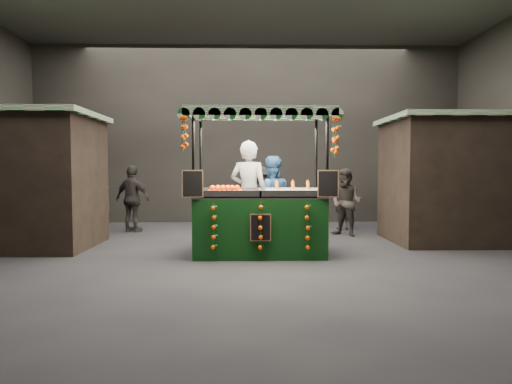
{
  "coord_description": "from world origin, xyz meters",
  "views": [
    {
      "loc": [
        -0.0,
        -7.62,
        1.52
      ],
      "look_at": [
        0.16,
        0.48,
        1.1
      ],
      "focal_mm": 31.1,
      "sensor_mm": 36.0,
      "label": 1
    }
  ],
  "objects": [
    {
      "name": "juice_stall",
      "position": [
        0.23,
        0.19,
        0.79
      ],
      "size": [
        2.62,
        1.54,
        2.54
      ],
      "color": "black",
      "rests_on": "ground"
    },
    {
      "name": "neighbour_stall_left",
      "position": [
        -4.4,
        1.0,
        1.31
      ],
      "size": [
        3.0,
        2.2,
        2.6
      ],
      "color": "black",
      "rests_on": "ground"
    },
    {
      "name": "market_hall",
      "position": [
        0.0,
        0.0,
        3.38
      ],
      "size": [
        12.1,
        10.1,
        5.05
      ],
      "color": "black",
      "rests_on": "ground"
    },
    {
      "name": "shopper_1",
      "position": [
        2.24,
        2.33,
        0.76
      ],
      "size": [
        0.94,
        0.93,
        1.53
      ],
      "rotation": [
        0.0,
        0.0,
        -0.72
      ],
      "color": "#2B2622",
      "rests_on": "ground"
    },
    {
      "name": "shopper_0",
      "position": [
        -3.4,
        2.33,
        0.83
      ],
      "size": [
        0.73,
        0.64,
        1.67
      ],
      "rotation": [
        0.0,
        0.0,
        0.5
      ],
      "color": "#2A2522",
      "rests_on": "ground"
    },
    {
      "name": "vendor_blue",
      "position": [
        0.48,
        1.34,
        0.89
      ],
      "size": [
        0.94,
        0.77,
        1.78
      ],
      "rotation": [
        0.0,
        0.0,
        3.26
      ],
      "color": "navy",
      "rests_on": "ground"
    },
    {
      "name": "shopper_2",
      "position": [
        -2.76,
        3.08,
        0.8
      ],
      "size": [
        1.02,
        0.73,
        1.6
      ],
      "rotation": [
        0.0,
        0.0,
        2.73
      ],
      "color": "#2A2522",
      "rests_on": "ground"
    },
    {
      "name": "shopper_3",
      "position": [
        0.38,
        4.14,
        0.79
      ],
      "size": [
        1.13,
        1.15,
        1.58
      ],
      "rotation": [
        0.0,
        0.0,
        0.81
      ],
      "color": "#292621",
      "rests_on": "ground"
    },
    {
      "name": "neighbour_stall_right",
      "position": [
        4.4,
        1.5,
        1.31
      ],
      "size": [
        3.0,
        2.2,
        2.6
      ],
      "color": "black",
      "rests_on": "ground"
    },
    {
      "name": "shopper_4",
      "position": [
        -3.44,
        2.35,
        0.8
      ],
      "size": [
        0.93,
        0.88,
        1.6
      ],
      "rotation": [
        0.0,
        0.0,
        3.78
      ],
      "color": "#2A2622",
      "rests_on": "ground"
    },
    {
      "name": "ground",
      "position": [
        0.0,
        0.0,
        0.0
      ],
      "size": [
        12.0,
        12.0,
        0.0
      ],
      "primitive_type": "plane",
      "color": "black",
      "rests_on": "ground"
    },
    {
      "name": "vendor_grey",
      "position": [
        0.03,
        1.05,
        1.03
      ],
      "size": [
        0.87,
        0.69,
        2.07
      ],
      "rotation": [
        0.0,
        0.0,
        2.84
      ],
      "color": "slate",
      "rests_on": "ground"
    },
    {
      "name": "shopper_5",
      "position": [
        4.5,
        2.31,
        0.86
      ],
      "size": [
        0.84,
        1.67,
        1.73
      ],
      "rotation": [
        0.0,
        0.0,
        1.79
      ],
      "color": "#2C2624",
      "rests_on": "ground"
    },
    {
      "name": "shopper_6",
      "position": [
        2.4,
        3.4,
        0.76
      ],
      "size": [
        0.57,
        0.66,
        1.52
      ],
      "rotation": [
        0.0,
        0.0,
        -1.11
      ],
      "color": "black",
      "rests_on": "ground"
    }
  ]
}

